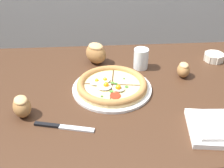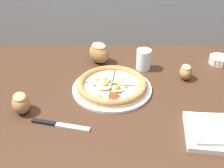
# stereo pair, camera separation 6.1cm
# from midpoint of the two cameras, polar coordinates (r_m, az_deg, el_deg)

# --- Properties ---
(dining_table) EXTENTS (1.54, 0.90, 0.77)m
(dining_table) POSITION_cam_midpoint_polar(r_m,az_deg,el_deg) (1.28, 3.49, -4.43)
(dining_table) COLOR #422819
(dining_table) RESTS_ON ground_plane
(pizza) EXTENTS (0.34, 0.34, 0.05)m
(pizza) POSITION_cam_midpoint_polar(r_m,az_deg,el_deg) (1.20, -1.49, -0.42)
(pizza) COLOR white
(pizza) RESTS_ON dining_table
(ramekin_bowl) EXTENTS (0.10, 0.10, 0.04)m
(ramekin_bowl) POSITION_cam_midpoint_polar(r_m,az_deg,el_deg) (1.52, 18.92, 5.23)
(ramekin_bowl) COLOR silver
(ramekin_bowl) RESTS_ON dining_table
(napkin_folded) EXTENTS (0.25, 0.22, 0.04)m
(napkin_folded) POSITION_cam_midpoint_polar(r_m,az_deg,el_deg) (1.06, 19.77, -8.31)
(napkin_folded) COLOR white
(napkin_folded) RESTS_ON dining_table
(bread_piece_near) EXTENTS (0.14, 0.14, 0.10)m
(bread_piece_near) POSITION_cam_midpoint_polar(r_m,az_deg,el_deg) (1.41, -4.54, 6.32)
(bread_piece_near) COLOR #A3703D
(bread_piece_near) RESTS_ON dining_table
(bread_piece_mid) EXTENTS (0.07, 0.08, 0.07)m
(bread_piece_mid) POSITION_cam_midpoint_polar(r_m,az_deg,el_deg) (1.33, 13.03, 2.86)
(bread_piece_mid) COLOR #A3703D
(bread_piece_mid) RESTS_ON dining_table
(bread_piece_far) EXTENTS (0.10, 0.11, 0.08)m
(bread_piece_far) POSITION_cam_midpoint_polar(r_m,az_deg,el_deg) (1.11, -19.37, -4.27)
(bread_piece_far) COLOR #A3703D
(bread_piece_far) RESTS_ON dining_table
(knife_main) EXTENTS (0.22, 0.07, 0.01)m
(knife_main) POSITION_cam_midpoint_polar(r_m,az_deg,el_deg) (1.04, -11.58, -8.57)
(knife_main) COLOR silver
(knife_main) RESTS_ON dining_table
(water_glass) EXTENTS (0.07, 0.07, 0.10)m
(water_glass) POSITION_cam_midpoint_polar(r_m,az_deg,el_deg) (1.37, 4.61, 4.94)
(water_glass) COLOR white
(water_glass) RESTS_ON dining_table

